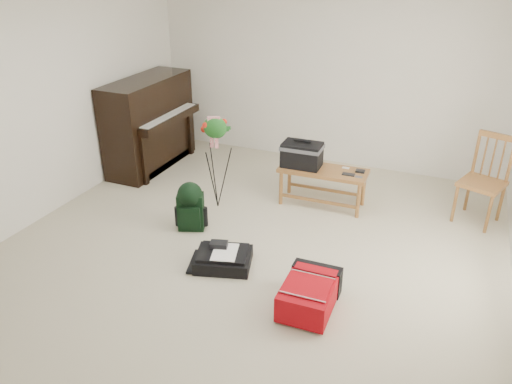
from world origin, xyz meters
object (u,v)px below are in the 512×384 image
at_px(piano, 150,125).
at_px(green_backpack, 190,204).
at_px(bench, 309,159).
at_px(red_suitcase, 311,291).
at_px(dining_chair, 482,181).
at_px(black_duffel, 223,258).
at_px(flower_stand, 216,163).

distance_m(piano, green_backpack, 2.00).
xyz_separation_m(bench, red_suitcase, (0.64, -1.87, -0.42)).
xyz_separation_m(piano, red_suitcase, (3.04, -2.12, -0.46)).
height_order(piano, dining_chair, piano).
bearing_deg(black_duffel, dining_chair, 24.83).
height_order(red_suitcase, black_duffel, red_suitcase).
xyz_separation_m(piano, bench, (2.40, -0.25, -0.03)).
relative_size(dining_chair, red_suitcase, 1.58).
xyz_separation_m(red_suitcase, flower_stand, (-1.60, 1.34, 0.42)).
distance_m(piano, flower_stand, 1.64).
height_order(dining_chair, flower_stand, flower_stand).
bearing_deg(green_backpack, red_suitcase, -46.04).
height_order(piano, black_duffel, piano).
height_order(bench, green_backpack, bench).
bearing_deg(bench, dining_chair, 8.20).
bearing_deg(dining_chair, flower_stand, -143.57).
distance_m(piano, dining_chair, 4.32).
height_order(black_duffel, green_backpack, green_backpack).
relative_size(bench, black_duffel, 1.66).
height_order(piano, red_suitcase, piano).
bearing_deg(dining_chair, piano, -159.24).
xyz_separation_m(red_suitcase, black_duffel, (-0.97, 0.24, -0.06)).
bearing_deg(dining_chair, black_duffel, -119.19).
distance_m(red_suitcase, green_backpack, 1.79).
distance_m(black_duffel, flower_stand, 1.36).
height_order(dining_chair, green_backpack, dining_chair).
bearing_deg(red_suitcase, flower_stand, 138.64).
bearing_deg(dining_chair, red_suitcase, -100.56).
xyz_separation_m(dining_chair, black_duffel, (-2.25, -1.98, -0.41)).
distance_m(bench, green_backpack, 1.52).
xyz_separation_m(bench, flower_stand, (-0.96, -0.54, 0.00)).
relative_size(piano, flower_stand, 1.29).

